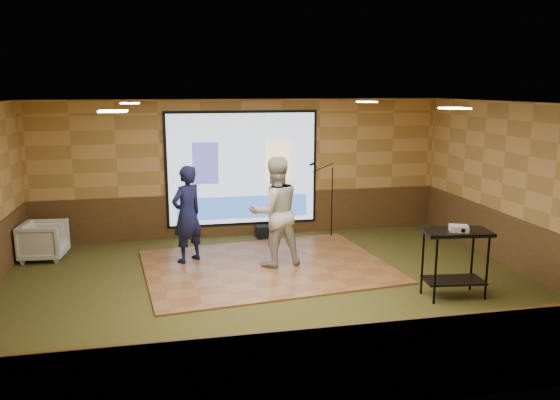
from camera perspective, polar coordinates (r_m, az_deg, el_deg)
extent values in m
plane|color=#293719|center=(9.02, -0.77, -9.39)|extent=(9.00, 9.00, 0.00)
cube|color=tan|center=(12.00, -3.99, 3.31)|extent=(9.00, 0.04, 3.00)
cube|color=tan|center=(5.32, 6.47, -7.55)|extent=(9.00, 0.04, 3.00)
cube|color=tan|center=(10.42, 24.29, 1.01)|extent=(0.04, 7.00, 3.00)
cube|color=silver|center=(8.42, -0.83, 10.02)|extent=(9.00, 7.00, 0.04)
cube|color=#452F17|center=(12.17, -3.91, -1.48)|extent=(9.00, 0.04, 0.95)
cube|color=#452F17|center=(5.76, 6.16, -17.17)|extent=(9.00, 0.04, 0.95)
cube|color=#452F17|center=(10.63, 23.74, -4.43)|extent=(0.04, 7.00, 0.95)
cube|color=black|center=(11.95, -3.96, 3.28)|extent=(3.32, 0.03, 2.52)
cube|color=#AFC1DE|center=(11.92, -3.94, 3.25)|extent=(3.20, 0.02, 2.40)
cube|color=#40408E|center=(11.80, -7.80, 3.83)|extent=(0.55, 0.01, 0.90)
cube|color=#E5C684|center=(12.02, -0.15, 4.07)|extent=(0.55, 0.01, 0.90)
cube|color=blue|center=(12.06, -3.87, -0.75)|extent=(2.88, 0.01, 0.50)
cube|color=#FFE9BF|center=(10.08, -15.41, 9.72)|extent=(0.32, 0.32, 0.02)
cube|color=#FFE9BF|center=(10.76, 9.05, 10.09)|extent=(0.32, 0.32, 0.02)
cube|color=#FFE9BF|center=(6.79, -17.04, 8.86)|extent=(0.32, 0.32, 0.02)
cube|color=#FFE9BF|center=(7.76, 17.78, 9.11)|extent=(0.32, 0.32, 0.02)
cube|color=olive|center=(10.12, -1.41, -6.92)|extent=(4.68, 3.77, 0.03)
imported|color=#13163C|center=(10.25, -9.68, -1.47)|extent=(0.79, 0.75, 1.82)
imported|color=beige|center=(9.88, -0.52, -1.24)|extent=(1.09, 0.92, 2.00)
cylinder|color=black|center=(8.63, 15.94, -7.23)|extent=(0.04, 0.04, 1.03)
cylinder|color=black|center=(9.05, 20.83, -6.66)|extent=(0.04, 0.04, 1.03)
cylinder|color=black|center=(8.99, 14.67, -6.38)|extent=(0.04, 0.04, 1.03)
cylinder|color=black|center=(9.40, 19.42, -5.89)|extent=(0.04, 0.04, 1.03)
cube|color=black|center=(8.86, 17.97, -3.21)|extent=(1.03, 0.54, 0.05)
cube|color=black|center=(9.09, 17.66, -7.99)|extent=(0.92, 0.49, 0.03)
cube|color=silver|center=(8.80, 18.18, -2.84)|extent=(0.34, 0.31, 0.09)
cylinder|color=black|center=(12.14, 5.37, -3.81)|extent=(0.27, 0.27, 0.02)
cylinder|color=black|center=(11.95, 5.44, -0.27)|extent=(0.02, 0.02, 1.55)
cylinder|color=black|center=(11.75, 4.45, 3.38)|extent=(0.49, 0.02, 0.19)
cylinder|color=black|center=(11.68, 3.34, 3.75)|extent=(0.11, 0.05, 0.08)
imported|color=gray|center=(11.40, -23.45, -3.93)|extent=(0.87, 0.85, 0.73)
cube|color=black|center=(12.01, -1.51, -3.33)|extent=(0.45, 0.33, 0.26)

